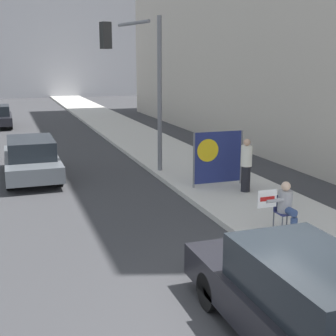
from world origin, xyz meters
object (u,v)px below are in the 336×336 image
object	(u,v)px
seated_protester	(286,206)
car_on_road_nearest	(31,158)
jogger_on_sidewalk	(246,165)
traffic_light_pole	(140,70)
protest_banner	(218,157)
motorcycle_on_road	(44,163)
parked_car_curbside	(305,304)

from	to	relation	value
seated_protester	car_on_road_nearest	size ratio (longest dim) A/B	0.25
jogger_on_sidewalk	traffic_light_pole	distance (m)	5.00
protest_banner	motorcycle_on_road	bearing A→B (deg)	147.04
car_on_road_nearest	motorcycle_on_road	distance (m)	0.53
jogger_on_sidewalk	parked_car_curbside	distance (m)	7.94
protest_banner	car_on_road_nearest	size ratio (longest dim) A/B	0.37
seated_protester	jogger_on_sidewalk	bearing A→B (deg)	95.30
traffic_light_pole	car_on_road_nearest	xyz separation A→B (m)	(-3.71, 1.16, -3.06)
jogger_on_sidewalk	parked_car_curbside	xyz separation A→B (m)	(-3.03, -7.33, -0.24)
traffic_light_pole	jogger_on_sidewalk	bearing A→B (deg)	-55.56
traffic_light_pole	parked_car_curbside	distance (m)	11.19
jogger_on_sidewalk	car_on_road_nearest	size ratio (longest dim) A/B	0.34
parked_car_curbside	car_on_road_nearest	size ratio (longest dim) A/B	0.99
parked_car_curbside	motorcycle_on_road	bearing A→B (deg)	102.82
jogger_on_sidewalk	car_on_road_nearest	world-z (taller)	jogger_on_sidewalk
jogger_on_sidewalk	car_on_road_nearest	xyz separation A→B (m)	(-6.06, 4.58, -0.27)
seated_protester	jogger_on_sidewalk	size ratio (longest dim) A/B	0.73
traffic_light_pole	motorcycle_on_road	distance (m)	4.71
protest_banner	motorcycle_on_road	world-z (taller)	protest_banner
protest_banner	traffic_light_pole	size ratio (longest dim) A/B	0.32
parked_car_curbside	motorcycle_on_road	xyz separation A→B (m)	(-2.64, 11.58, -0.19)
jogger_on_sidewalk	parked_car_curbside	size ratio (longest dim) A/B	0.34
jogger_on_sidewalk	traffic_light_pole	size ratio (longest dim) A/B	0.30
car_on_road_nearest	motorcycle_on_road	world-z (taller)	car_on_road_nearest
traffic_light_pole	motorcycle_on_road	xyz separation A→B (m)	(-3.33, 0.84, -3.22)
jogger_on_sidewalk	protest_banner	size ratio (longest dim) A/B	0.93
protest_banner	motorcycle_on_road	distance (m)	6.15
motorcycle_on_road	car_on_road_nearest	bearing A→B (deg)	140.02
seated_protester	car_on_road_nearest	distance (m)	9.58
seated_protester	car_on_road_nearest	world-z (taller)	car_on_road_nearest
car_on_road_nearest	seated_protester	bearing A→B (deg)	-56.84
protest_banner	traffic_light_pole	bearing A→B (deg)	125.98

